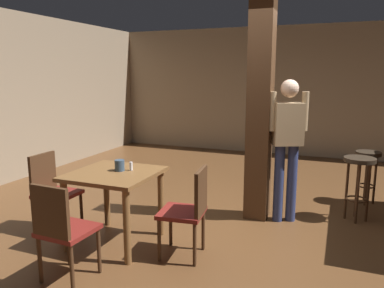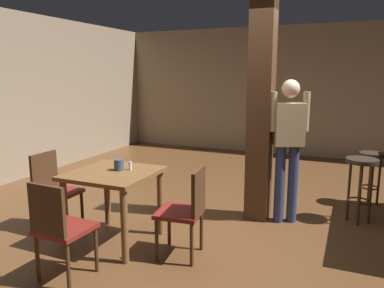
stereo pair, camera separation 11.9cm
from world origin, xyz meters
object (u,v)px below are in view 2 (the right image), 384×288
object	(u,v)px
dining_table	(114,185)
salt_shaker	(130,166)
chair_east	(187,208)
standing_person	(288,141)
chair_south	(59,226)
bar_stool_near	(361,174)
bar_stool_mid	(371,166)
napkin_cup	(119,165)
chair_west	(53,187)

from	to	relation	value
dining_table	salt_shaker	bearing A→B (deg)	42.80
chair_east	salt_shaker	xyz separation A→B (m)	(-0.71, 0.13, 0.32)
dining_table	standing_person	xyz separation A→B (m)	(1.58, 1.29, 0.37)
dining_table	chair_east	distance (m)	0.86
chair_east	chair_south	xyz separation A→B (m)	(-0.83, -0.84, 0.00)
bar_stool_near	bar_stool_mid	xyz separation A→B (m)	(0.14, 0.73, -0.05)
napkin_cup	bar_stool_near	distance (m)	2.85
chair_east	bar_stool_near	distance (m)	2.26
bar_stool_near	napkin_cup	bearing A→B (deg)	-146.65
napkin_cup	bar_stool_mid	size ratio (longest dim) A/B	0.16
chair_west	bar_stool_near	bearing A→B (deg)	26.90
chair_west	chair_east	distance (m)	1.68
chair_west	salt_shaker	xyz separation A→B (m)	(0.96, 0.13, 0.32)
salt_shaker	standing_person	size ratio (longest dim) A/B	0.05
chair_south	bar_stool_near	distance (m)	3.43
standing_person	bar_stool_mid	distance (m)	1.51
chair_south	napkin_cup	distance (m)	0.96
bar_stool_mid	napkin_cup	bearing A→B (deg)	-137.63
dining_table	standing_person	distance (m)	2.07
standing_person	bar_stool_near	xyz separation A→B (m)	(0.82, 0.34, -0.40)
napkin_cup	chair_east	bearing A→B (deg)	-4.83
chair_south	bar_stool_near	size ratio (longest dim) A/B	1.12
chair_south	salt_shaker	world-z (taller)	chair_south
chair_east	salt_shaker	size ratio (longest dim) A/B	9.68
chair_east	bar_stool_near	size ratio (longest dim) A/B	1.12
chair_east	napkin_cup	xyz separation A→B (m)	(-0.82, 0.07, 0.33)
salt_shaker	standing_person	world-z (taller)	standing_person
chair_east	chair_south	world-z (taller)	same
salt_shaker	standing_person	distance (m)	1.87
standing_person	dining_table	bearing A→B (deg)	-140.85
chair_east	chair_south	size ratio (longest dim) A/B	1.00
dining_table	salt_shaker	size ratio (longest dim) A/B	9.31
chair_south	salt_shaker	size ratio (longest dim) A/B	9.68
dining_table	chair_south	xyz separation A→B (m)	(0.02, -0.84, -0.12)
dining_table	chair_east	bearing A→B (deg)	-0.27
chair_south	salt_shaker	xyz separation A→B (m)	(0.11, 0.96, 0.32)
dining_table	standing_person	size ratio (longest dim) A/B	0.50
dining_table	chair_west	size ratio (longest dim) A/B	0.96
napkin_cup	salt_shaker	xyz separation A→B (m)	(0.10, 0.06, -0.01)
bar_stool_near	dining_table	bearing A→B (deg)	-145.88
napkin_cup	standing_person	distance (m)	1.98
standing_person	bar_stool_near	bearing A→B (deg)	22.57
chair_south	napkin_cup	world-z (taller)	chair_south
chair_south	bar_stool_mid	bearing A→B (deg)	51.76
dining_table	bar_stool_mid	bearing A→B (deg)	42.85
salt_shaker	bar_stool_mid	distance (m)	3.30
chair_west	chair_east	size ratio (longest dim) A/B	1.00
chair_west	standing_person	size ratio (longest dim) A/B	0.52
salt_shaker	chair_east	bearing A→B (deg)	-10.03
napkin_cup	salt_shaker	distance (m)	0.12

